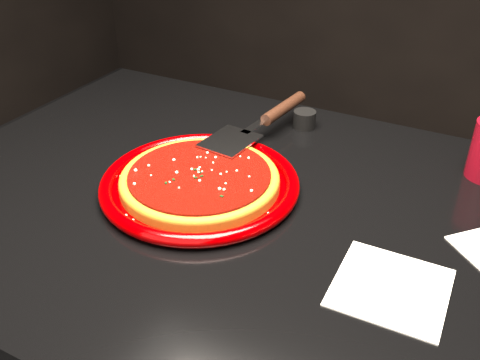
% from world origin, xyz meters
% --- Properties ---
extents(plate, '(0.41, 0.41, 0.02)m').
position_xyz_m(plate, '(-0.12, -0.00, 0.76)').
color(plate, '#770000').
rests_on(plate, table).
extents(pizza_crust, '(0.33, 0.33, 0.01)m').
position_xyz_m(pizza_crust, '(-0.12, -0.00, 0.77)').
color(pizza_crust, brown).
rests_on(pizza_crust, plate).
extents(pizza_crust_rim, '(0.33, 0.33, 0.02)m').
position_xyz_m(pizza_crust_rim, '(-0.12, -0.00, 0.77)').
color(pizza_crust_rim, brown).
rests_on(pizza_crust_rim, plate).
extents(pizza_sauce, '(0.29, 0.29, 0.01)m').
position_xyz_m(pizza_sauce, '(-0.12, -0.00, 0.78)').
color(pizza_sauce, '#700A04').
rests_on(pizza_sauce, plate).
extents(parmesan_dusting, '(0.23, 0.23, 0.01)m').
position_xyz_m(parmesan_dusting, '(-0.12, -0.00, 0.78)').
color(parmesan_dusting, beige).
rests_on(parmesan_dusting, plate).
extents(basil_flecks, '(0.21, 0.21, 0.00)m').
position_xyz_m(basil_flecks, '(-0.12, -0.00, 0.78)').
color(basil_flecks, black).
rests_on(basil_flecks, plate).
extents(pizza_server, '(0.13, 0.35, 0.03)m').
position_xyz_m(pizza_server, '(-0.10, 0.20, 0.79)').
color(pizza_server, silver).
rests_on(pizza_server, plate).
extents(napkin_a, '(0.15, 0.15, 0.00)m').
position_xyz_m(napkin_a, '(0.23, -0.09, 0.75)').
color(napkin_a, silver).
rests_on(napkin_a, table).
extents(ramekin, '(0.05, 0.05, 0.04)m').
position_xyz_m(ramekin, '(-0.05, 0.30, 0.77)').
color(ramekin, black).
rests_on(ramekin, table).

